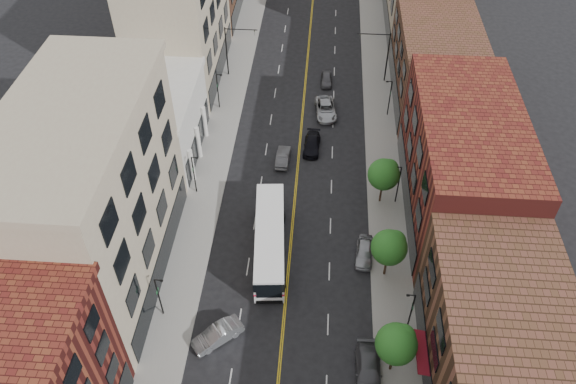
% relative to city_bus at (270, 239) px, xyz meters
% --- Properties ---
extents(sidewalk_left, '(4.00, 110.00, 0.15)m').
position_rel_city_bus_xyz_m(sidewalk_left, '(-8.00, 18.92, -1.85)').
color(sidewalk_left, gray).
rests_on(sidewalk_left, ground).
extents(sidewalk_right, '(4.00, 110.00, 0.15)m').
position_rel_city_bus_xyz_m(sidewalk_right, '(12.00, 18.92, -1.85)').
color(sidewalk_right, gray).
rests_on(sidewalk_right, ground).
extents(bldg_l_tanoffice, '(10.00, 22.00, 18.00)m').
position_rel_city_bus_xyz_m(bldg_l_tanoffice, '(-15.00, -3.08, 7.08)').
color(bldg_l_tanoffice, tan).
rests_on(bldg_l_tanoffice, ground).
extents(bldg_l_white, '(10.00, 14.00, 8.00)m').
position_rel_city_bus_xyz_m(bldg_l_white, '(-15.00, 14.92, 2.08)').
color(bldg_l_white, silver).
rests_on(bldg_l_white, ground).
extents(bldg_l_far_a, '(10.00, 20.00, 18.00)m').
position_rel_city_bus_xyz_m(bldg_l_far_a, '(-15.00, 31.92, 7.08)').
color(bldg_l_far_a, tan).
rests_on(bldg_l_far_a, ground).
extents(bldg_r_mid, '(10.00, 22.00, 12.00)m').
position_rel_city_bus_xyz_m(bldg_r_mid, '(19.00, 7.92, 4.08)').
color(bldg_r_mid, '#5A1B17').
rests_on(bldg_r_mid, ground).
extents(bldg_r_far_a, '(10.00, 20.00, 10.00)m').
position_rel_city_bus_xyz_m(bldg_r_far_a, '(19.00, 28.92, 3.08)').
color(bldg_r_far_a, brown).
rests_on(bldg_r_far_a, ground).
extents(tree_r_1, '(3.40, 3.40, 5.59)m').
position_rel_city_bus_xyz_m(tree_r_1, '(11.39, -12.01, 2.21)').
color(tree_r_1, black).
rests_on(tree_r_1, sidewalk_right).
extents(tree_r_2, '(3.40, 3.40, 5.59)m').
position_rel_city_bus_xyz_m(tree_r_2, '(11.39, -2.01, 2.21)').
color(tree_r_2, black).
rests_on(tree_r_2, sidewalk_right).
extents(tree_r_3, '(3.40, 3.40, 5.59)m').
position_rel_city_bus_xyz_m(tree_r_3, '(11.39, 7.99, 2.21)').
color(tree_r_3, black).
rests_on(tree_r_3, sidewalk_right).
extents(lamp_l_1, '(0.81, 0.55, 5.05)m').
position_rel_city_bus_xyz_m(lamp_l_1, '(-8.95, -8.08, 1.05)').
color(lamp_l_1, black).
rests_on(lamp_l_1, sidewalk_left).
extents(lamp_l_2, '(0.81, 0.55, 5.05)m').
position_rel_city_bus_xyz_m(lamp_l_2, '(-8.95, 7.92, 1.05)').
color(lamp_l_2, black).
rests_on(lamp_l_2, sidewalk_left).
extents(lamp_l_3, '(0.81, 0.55, 5.05)m').
position_rel_city_bus_xyz_m(lamp_l_3, '(-8.95, 23.92, 1.05)').
color(lamp_l_3, black).
rests_on(lamp_l_3, sidewalk_left).
extents(lamp_r_1, '(0.81, 0.55, 5.05)m').
position_rel_city_bus_xyz_m(lamp_r_1, '(12.95, -8.08, 1.05)').
color(lamp_r_1, black).
rests_on(lamp_r_1, sidewalk_right).
extents(lamp_r_2, '(0.81, 0.55, 5.05)m').
position_rel_city_bus_xyz_m(lamp_r_2, '(12.95, 7.92, 1.05)').
color(lamp_r_2, black).
rests_on(lamp_r_2, sidewalk_right).
extents(lamp_r_3, '(0.81, 0.55, 5.05)m').
position_rel_city_bus_xyz_m(lamp_r_3, '(12.95, 23.92, 1.05)').
color(lamp_r_3, black).
rests_on(lamp_r_3, sidewalk_right).
extents(signal_mast_left, '(4.49, 0.18, 7.20)m').
position_rel_city_bus_xyz_m(signal_mast_left, '(-8.27, 31.92, 2.72)').
color(signal_mast_left, black).
rests_on(signal_mast_left, sidewalk_left).
extents(signal_mast_right, '(4.49, 0.18, 7.20)m').
position_rel_city_bus_xyz_m(signal_mast_right, '(12.27, 31.92, 2.72)').
color(signal_mast_right, black).
rests_on(signal_mast_right, sidewalk_right).
extents(city_bus, '(3.91, 13.04, 3.31)m').
position_rel_city_bus_xyz_m(city_bus, '(0.00, 0.00, 0.00)').
color(city_bus, white).
rests_on(city_bus, ground).
extents(car_angle_b, '(4.58, 4.20, 1.52)m').
position_rel_city_bus_xyz_m(car_angle_b, '(-3.60, -10.31, -1.16)').
color(car_angle_b, '#B7BBBF').
rests_on(car_angle_b, ground).
extents(car_parked_mid, '(2.21, 5.34, 1.54)m').
position_rel_city_bus_xyz_m(car_parked_mid, '(9.40, -12.78, -1.15)').
color(car_parked_mid, '#4C4C51').
rests_on(car_parked_mid, ground).
extents(car_parked_far, '(2.11, 4.39, 1.45)m').
position_rel_city_bus_xyz_m(car_parked_far, '(9.40, 0.02, -1.20)').
color(car_parked_far, '#9A9CA1').
rests_on(car_parked_far, ground).
extents(car_lane_behind, '(1.60, 4.25, 1.38)m').
position_rel_city_bus_xyz_m(car_lane_behind, '(0.20, 13.85, -1.23)').
color(car_lane_behind, '#4E4F54').
rests_on(car_lane_behind, ground).
extents(car_lane_a, '(2.13, 4.76, 1.36)m').
position_rel_city_bus_xyz_m(car_lane_a, '(3.50, 16.43, -1.24)').
color(car_lane_a, black).
rests_on(car_lane_a, ground).
extents(car_lane_b, '(3.18, 5.81, 1.54)m').
position_rel_city_bus_xyz_m(car_lane_b, '(4.98, 23.67, -1.15)').
color(car_lane_b, '#ABAEB3').
rests_on(car_lane_b, ground).
extents(car_lane_c, '(1.64, 3.80, 1.28)m').
position_rel_city_bus_xyz_m(car_lane_c, '(4.92, 30.82, -1.28)').
color(car_lane_c, '#4E4E53').
rests_on(car_lane_c, ground).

